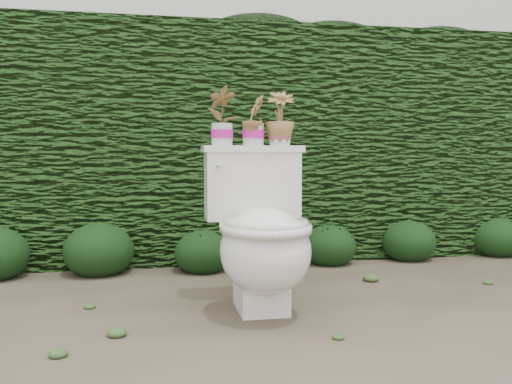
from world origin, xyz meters
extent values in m
plane|color=#6D5E4B|center=(0.00, 0.00, 0.00)|extent=(60.00, 60.00, 0.00)
cube|color=#29521B|center=(0.00, 1.60, 0.80)|extent=(8.00, 1.00, 1.60)
cube|color=silver|center=(0.60, 6.00, 2.00)|extent=(8.00, 3.50, 4.00)
cube|color=white|center=(-0.22, 0.06, 0.10)|extent=(0.22, 0.30, 0.20)
ellipsoid|color=white|center=(-0.22, -0.04, 0.30)|extent=(0.41, 0.51, 0.39)
cube|color=white|center=(-0.22, 0.28, 0.57)|extent=(0.47, 0.17, 0.34)
cube|color=white|center=(-0.22, 0.28, 0.76)|extent=(0.50, 0.19, 0.03)
cylinder|color=silver|center=(-0.41, 0.19, 0.68)|extent=(0.02, 0.06, 0.02)
sphere|color=silver|center=(-0.41, 0.16, 0.68)|extent=(0.03, 0.03, 0.03)
imported|color=#338329|center=(-0.38, 0.28, 0.91)|extent=(0.17, 0.15, 0.28)
imported|color=#338329|center=(-0.22, 0.28, 0.90)|extent=(0.15, 0.17, 0.24)
imported|color=#338329|center=(-0.08, 0.28, 0.91)|extent=(0.16, 0.16, 0.26)
ellipsoid|color=#173613|center=(-1.05, 1.01, 0.17)|extent=(0.43, 0.43, 0.34)
ellipsoid|color=#173613|center=(-0.41, 0.97, 0.14)|extent=(0.36, 0.36, 0.29)
ellipsoid|color=#173613|center=(0.44, 1.05, 0.15)|extent=(0.36, 0.36, 0.29)
ellipsoid|color=#173613|center=(1.03, 1.09, 0.15)|extent=(0.38, 0.38, 0.30)
ellipsoid|color=#173613|center=(1.74, 1.12, 0.15)|extent=(0.37, 0.37, 0.30)
camera|label=1|loc=(-0.71, -2.40, 0.73)|focal=38.00mm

